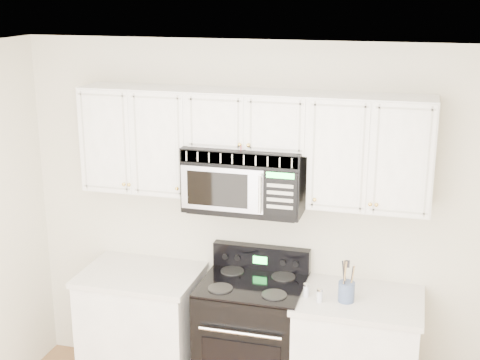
% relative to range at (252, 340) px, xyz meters
% --- Properties ---
extents(room, '(3.51, 3.51, 2.61)m').
position_rel_range_xyz_m(room, '(-0.05, -1.45, 0.82)').
color(room, '#896646').
rests_on(room, ground).
extents(base_cabinet_left, '(0.86, 0.65, 0.92)m').
position_rel_range_xyz_m(base_cabinet_left, '(-0.85, -0.01, -0.06)').
color(base_cabinet_left, white).
rests_on(base_cabinet_left, ground).
extents(range, '(0.73, 0.66, 1.11)m').
position_rel_range_xyz_m(range, '(0.00, 0.00, 0.00)').
color(range, black).
rests_on(range, ground).
extents(upper_cabinets, '(2.44, 0.37, 0.75)m').
position_rel_range_xyz_m(upper_cabinets, '(-0.05, 0.14, 1.45)').
color(upper_cabinets, white).
rests_on(upper_cabinets, ground).
extents(microwave, '(0.82, 0.46, 0.45)m').
position_rel_range_xyz_m(microwave, '(-0.08, 0.09, 1.19)').
color(microwave, black).
rests_on(microwave, ground).
extents(utensil_crock, '(0.11, 0.11, 0.30)m').
position_rel_range_xyz_m(utensil_crock, '(0.67, -0.09, 0.51)').
color(utensil_crock, '#404C75').
rests_on(utensil_crock, base_cabinet_right).
extents(shaker_salt, '(0.04, 0.04, 0.09)m').
position_rel_range_xyz_m(shaker_salt, '(0.40, -0.09, 0.48)').
color(shaker_salt, silver).
rests_on(shaker_salt, base_cabinet_right).
extents(shaker_pepper, '(0.04, 0.04, 0.10)m').
position_rel_range_xyz_m(shaker_pepper, '(0.50, -0.15, 0.48)').
color(shaker_pepper, silver).
rests_on(shaker_pepper, base_cabinet_right).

